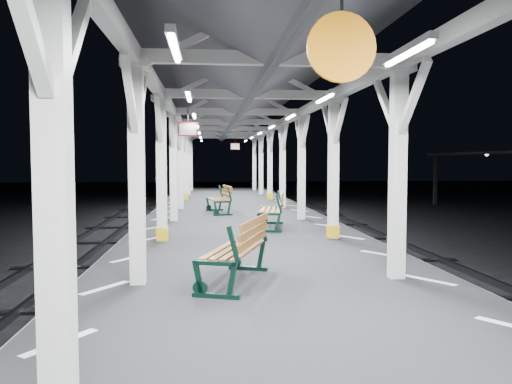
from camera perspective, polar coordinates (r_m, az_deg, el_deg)
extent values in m
plane|color=black|center=(9.98, 0.16, -13.01)|extent=(120.00, 120.00, 0.00)
cube|color=black|center=(9.85, 0.16, -10.22)|extent=(6.00, 50.00, 1.00)
cube|color=silver|center=(9.81, -14.34, -7.37)|extent=(1.00, 48.00, 0.01)
cube|color=silver|center=(10.28, 13.99, -6.88)|extent=(1.00, 48.00, 0.01)
cube|color=#2D2D33|center=(10.51, -25.35, -12.04)|extent=(0.08, 60.00, 0.16)
cube|color=#2D2D33|center=(11.29, 23.70, -10.93)|extent=(0.08, 60.00, 0.16)
cube|color=black|center=(11.58, 26.12, -10.89)|extent=(2.20, 0.22, 0.06)
cube|color=silver|center=(3.68, -22.05, -0.48)|extent=(0.22, 0.22, 3.20)
cube|color=silver|center=(4.30, -20.26, 15.51)|extent=(0.10, 0.99, 0.99)
cube|color=silver|center=(7.60, -13.47, 1.61)|extent=(0.22, 0.22, 3.20)
cube|color=silver|center=(7.73, -13.65, 14.01)|extent=(0.40, 0.40, 0.12)
cube|color=silver|center=(8.19, -13.05, 9.81)|extent=(0.10, 0.99, 0.99)
cube|color=silver|center=(7.11, -14.23, 10.77)|extent=(0.10, 0.99, 0.99)
cube|color=silver|center=(11.57, -10.75, 2.27)|extent=(0.22, 0.22, 3.20)
cube|color=silver|center=(11.66, -10.84, 10.45)|extent=(0.40, 0.40, 0.12)
cube|color=gold|center=(11.69, -10.67, -4.71)|extent=(0.26, 0.26, 0.30)
cube|color=silver|center=(12.15, -10.57, 7.75)|extent=(0.10, 0.99, 0.99)
cube|color=silver|center=(11.06, -11.08, 8.17)|extent=(0.10, 0.99, 0.99)
cube|color=silver|center=(15.56, -9.42, 2.59)|extent=(0.22, 0.22, 3.20)
cube|color=silver|center=(15.62, -9.48, 8.69)|extent=(0.40, 0.40, 0.12)
cube|color=silver|center=(16.13, -9.33, 6.71)|extent=(0.10, 0.99, 0.99)
cube|color=silver|center=(15.04, -9.60, 6.94)|extent=(0.10, 0.99, 0.99)
cube|color=silver|center=(19.55, -8.63, 2.78)|extent=(0.22, 0.22, 3.20)
cube|color=silver|center=(19.60, -8.68, 7.63)|extent=(0.40, 0.40, 0.12)
cube|color=silver|center=(20.12, -8.58, 6.07)|extent=(0.10, 0.99, 0.99)
cube|color=silver|center=(19.02, -8.75, 6.22)|extent=(0.10, 0.99, 0.99)
cube|color=silver|center=(23.55, -8.11, 2.90)|extent=(0.22, 0.22, 3.20)
cube|color=silver|center=(23.59, -8.14, 6.94)|extent=(0.40, 0.40, 0.12)
cube|color=gold|center=(23.60, -8.08, -0.55)|extent=(0.26, 0.26, 0.30)
cube|color=silver|center=(24.11, -8.07, 5.65)|extent=(0.10, 0.99, 0.99)
cube|color=silver|center=(23.01, -8.20, 5.75)|extent=(0.10, 0.99, 0.99)
cube|color=silver|center=(27.54, -7.74, 2.99)|extent=(0.22, 0.22, 3.20)
cube|color=silver|center=(27.58, -7.77, 6.44)|extent=(0.40, 0.40, 0.12)
cube|color=silver|center=(28.11, -7.72, 5.34)|extent=(0.10, 0.99, 0.99)
cube|color=silver|center=(27.01, -7.80, 5.42)|extent=(0.10, 0.99, 0.99)
cube|color=silver|center=(31.54, -7.46, 3.06)|extent=(0.22, 0.22, 3.20)
cube|color=silver|center=(31.57, -7.49, 6.07)|extent=(0.40, 0.40, 0.12)
cube|color=silver|center=(32.10, -7.45, 5.12)|extent=(0.10, 0.99, 0.99)
cube|color=silver|center=(31.00, -7.51, 5.17)|extent=(0.10, 0.99, 0.99)
cube|color=silver|center=(8.09, 15.88, 1.68)|extent=(0.22, 0.22, 3.20)
cube|color=silver|center=(8.21, 16.08, 13.35)|extent=(0.40, 0.40, 0.12)
cube|color=silver|center=(8.64, 14.66, 9.45)|extent=(0.10, 0.99, 0.99)
cube|color=silver|center=(7.63, 17.56, 10.21)|extent=(0.10, 0.99, 0.99)
cube|color=silver|center=(11.90, 8.83, 2.32)|extent=(0.22, 0.22, 3.20)
cube|color=silver|center=(11.98, 8.91, 10.29)|extent=(0.40, 0.40, 0.12)
cube|color=gold|center=(12.01, 8.77, -4.47)|extent=(0.26, 0.26, 0.30)
cube|color=silver|center=(12.46, 8.25, 7.67)|extent=(0.10, 0.99, 0.99)
cube|color=silver|center=(11.40, 9.58, 8.05)|extent=(0.10, 0.99, 0.99)
cube|color=silver|center=(15.80, 5.23, 2.64)|extent=(0.22, 0.22, 3.20)
cube|color=silver|center=(15.87, 5.26, 8.64)|extent=(0.40, 0.40, 0.12)
cube|color=silver|center=(16.37, 4.89, 6.69)|extent=(0.10, 0.99, 0.99)
cube|color=silver|center=(15.29, 5.64, 6.92)|extent=(0.10, 0.99, 0.99)
cube|color=silver|center=(19.75, 3.05, 2.82)|extent=(0.22, 0.22, 3.20)
cube|color=silver|center=(19.80, 3.07, 7.63)|extent=(0.40, 0.40, 0.12)
cube|color=silver|center=(20.31, 2.83, 6.08)|extent=(0.10, 0.99, 0.99)
cube|color=silver|center=(19.22, 3.31, 6.23)|extent=(0.10, 0.99, 0.99)
cube|color=silver|center=(23.71, 1.61, 2.94)|extent=(0.22, 0.22, 3.20)
cube|color=silver|center=(23.75, 1.61, 6.95)|extent=(0.40, 0.40, 0.12)
cube|color=gold|center=(23.77, 1.60, -0.49)|extent=(0.26, 0.26, 0.30)
cube|color=silver|center=(24.27, 1.45, 5.67)|extent=(0.10, 0.99, 0.99)
cube|color=silver|center=(23.18, 1.78, 5.77)|extent=(0.10, 0.99, 0.99)
cube|color=silver|center=(27.68, 0.57, 3.02)|extent=(0.22, 0.22, 3.20)
cube|color=silver|center=(27.72, 0.58, 6.46)|extent=(0.40, 0.40, 0.12)
cube|color=silver|center=(28.24, 0.46, 5.37)|extent=(0.10, 0.99, 0.99)
cube|color=silver|center=(27.15, 0.70, 5.44)|extent=(0.10, 0.99, 0.99)
cube|color=silver|center=(31.66, -0.20, 3.09)|extent=(0.22, 0.22, 3.20)
cube|color=silver|center=(31.69, -0.20, 6.09)|extent=(0.40, 0.40, 0.12)
cube|color=silver|center=(32.22, -0.29, 5.14)|extent=(0.10, 0.99, 0.99)
cube|color=silver|center=(31.13, -0.11, 5.20)|extent=(0.10, 0.99, 0.99)
cube|color=silver|center=(9.70, -11.96, 12.58)|extent=(0.18, 48.00, 0.24)
cube|color=silver|center=(10.09, 11.81, 12.23)|extent=(0.18, 48.00, 0.24)
cube|color=silver|center=(7.74, 1.70, 15.00)|extent=(4.20, 0.14, 0.20)
cube|color=silver|center=(11.66, -0.83, 11.11)|extent=(4.20, 0.14, 0.20)
cube|color=silver|center=(15.63, -2.05, 9.17)|extent=(4.20, 0.14, 0.20)
cube|color=silver|center=(19.61, -2.77, 8.02)|extent=(4.20, 0.14, 0.20)
cube|color=silver|center=(23.59, -3.25, 7.26)|extent=(4.20, 0.14, 0.20)
cube|color=silver|center=(27.58, -3.59, 6.71)|extent=(4.20, 0.14, 0.20)
cube|color=silver|center=(31.57, -3.84, 6.31)|extent=(4.20, 0.14, 0.20)
cube|color=silver|center=(9.88, 0.17, 17.93)|extent=(0.16, 48.00, 0.20)
cube|color=#4E4F55|center=(9.75, -7.75, 15.80)|extent=(2.80, 49.00, 1.45)
cube|color=#4E4F55|center=(10.00, 7.88, 15.49)|extent=(2.80, 49.00, 1.45)
cube|color=silver|center=(5.68, -9.29, 16.30)|extent=(0.10, 1.35, 0.08)
cube|color=white|center=(5.66, -9.28, 15.81)|extent=(0.05, 1.25, 0.05)
cube|color=silver|center=(9.61, -7.71, 11.02)|extent=(0.10, 1.35, 0.08)
cube|color=white|center=(9.61, -7.71, 10.72)|extent=(0.05, 1.25, 0.05)
cube|color=silver|center=(13.59, -7.07, 8.81)|extent=(0.10, 1.35, 0.08)
cube|color=white|center=(13.58, -7.07, 8.60)|extent=(0.05, 1.25, 0.05)
cube|color=silver|center=(17.57, -6.73, 7.61)|extent=(0.10, 1.35, 0.08)
cube|color=white|center=(17.57, -6.73, 7.45)|extent=(0.05, 1.25, 0.05)
cube|color=silver|center=(21.56, -6.51, 6.85)|extent=(0.10, 1.35, 0.08)
cube|color=white|center=(21.56, -6.51, 6.72)|extent=(0.05, 1.25, 0.05)
cube|color=silver|center=(25.56, -6.36, 6.33)|extent=(0.10, 1.35, 0.08)
cube|color=white|center=(25.55, -6.36, 6.21)|extent=(0.05, 1.25, 0.05)
cube|color=silver|center=(29.55, -6.25, 5.94)|extent=(0.10, 1.35, 0.08)
cube|color=white|center=(29.55, -6.25, 5.85)|extent=(0.05, 1.25, 0.05)
cube|color=silver|center=(6.10, 16.89, 15.30)|extent=(0.10, 1.35, 0.08)
cube|color=white|center=(6.09, 16.88, 14.84)|extent=(0.05, 1.25, 0.05)
cube|color=silver|center=(9.87, 7.84, 10.82)|extent=(0.10, 1.35, 0.08)
cube|color=white|center=(9.86, 7.84, 10.54)|extent=(0.05, 1.25, 0.05)
cube|color=silver|center=(13.77, 3.94, 8.76)|extent=(0.10, 1.35, 0.08)
cube|color=white|center=(13.76, 3.94, 8.56)|extent=(0.05, 1.25, 0.05)
cube|color=silver|center=(17.71, 1.79, 7.60)|extent=(0.10, 1.35, 0.08)
cube|color=white|center=(17.71, 1.79, 7.44)|extent=(0.05, 1.25, 0.05)
cube|color=silver|center=(21.68, 0.43, 6.85)|extent=(0.10, 1.35, 0.08)
cube|color=white|center=(21.67, 0.43, 6.72)|extent=(0.05, 1.25, 0.05)
cube|color=silver|center=(25.65, -0.51, 6.34)|extent=(0.10, 1.35, 0.08)
cube|color=white|center=(25.65, -0.51, 6.22)|extent=(0.05, 1.25, 0.05)
cube|color=silver|center=(29.64, -1.19, 5.96)|extent=(0.10, 1.35, 0.08)
cube|color=white|center=(29.63, -1.19, 5.86)|extent=(0.05, 1.25, 0.05)
cylinder|color=orange|center=(3.74, 9.74, 15.98)|extent=(0.50, 0.04, 0.50)
cylinder|color=black|center=(13.09, -7.79, 8.66)|extent=(0.02, 0.02, 0.36)
cube|color=red|center=(13.06, -7.78, 7.11)|extent=(0.50, 0.03, 0.35)
cube|color=white|center=(13.06, -7.78, 7.11)|extent=(0.44, 0.04, 0.29)
cylinder|color=black|center=(27.56, -2.41, 5.97)|extent=(0.02, 0.02, 0.36)
cube|color=red|center=(27.54, -2.40, 5.23)|extent=(0.50, 0.03, 0.35)
cube|color=white|center=(27.54, -2.40, 5.23)|extent=(0.44, 0.05, 0.29)
cube|color=black|center=(34.91, 19.82, 1.36)|extent=(0.20, 0.20, 3.30)
sphere|color=silver|center=(29.58, 24.87, 3.93)|extent=(0.20, 0.20, 0.20)
sphere|color=silver|center=(34.89, 19.87, 3.94)|extent=(0.20, 0.20, 0.20)
cube|color=black|center=(6.86, -4.60, -11.77)|extent=(0.65, 0.28, 0.07)
cube|color=black|center=(6.88, -6.58, -9.83)|extent=(0.18, 0.11, 0.51)
cube|color=black|center=(6.74, -2.79, -10.09)|extent=(0.16, 0.10, 0.51)
cube|color=black|center=(6.63, -2.61, -5.99)|extent=(0.19, 0.11, 0.49)
cube|color=black|center=(8.52, -0.91, -8.73)|extent=(0.65, 0.28, 0.07)
cube|color=black|center=(8.53, -2.51, -7.18)|extent=(0.18, 0.11, 0.51)
cube|color=black|center=(8.42, 0.57, -7.33)|extent=(0.16, 0.10, 0.51)
cube|color=black|center=(8.34, 0.72, -4.03)|extent=(0.19, 0.11, 0.49)
cube|color=brown|center=(7.65, -4.17, -6.59)|extent=(0.64, 1.63, 0.04)
cube|color=brown|center=(7.60, -3.12, -6.64)|extent=(0.64, 1.63, 0.04)
cube|color=brown|center=(7.57, -2.07, -6.69)|extent=(0.64, 1.63, 0.04)
cube|color=brown|center=(7.53, -1.00, -6.73)|extent=(0.64, 1.63, 0.04)
cube|color=brown|center=(7.49, -0.42, -5.59)|extent=(0.60, 1.62, 0.11)
cube|color=brown|center=(7.46, -0.26, -4.50)|extent=(0.60, 1.62, 0.11)
cube|color=brown|center=(7.43, -0.09, -3.40)|extent=(0.60, 1.62, 0.11)
cube|color=black|center=(12.94, 1.54, -4.51)|extent=(0.67, 0.18, 0.07)
cube|color=black|center=(12.92, 0.46, -3.53)|extent=(0.18, 0.08, 0.51)
cube|color=black|center=(12.90, 2.53, -3.54)|extent=(0.16, 0.08, 0.51)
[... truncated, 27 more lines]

